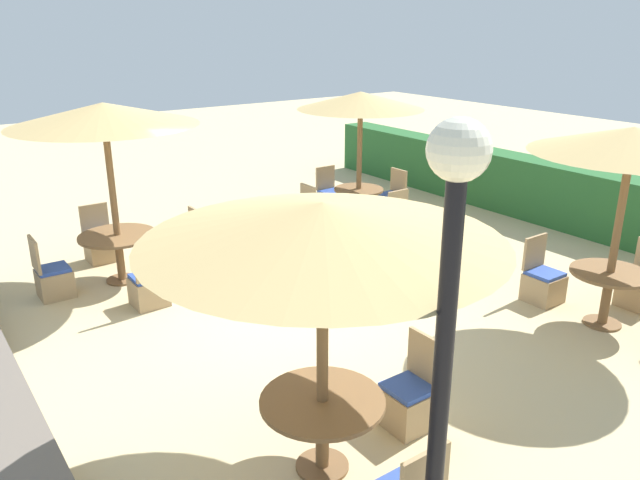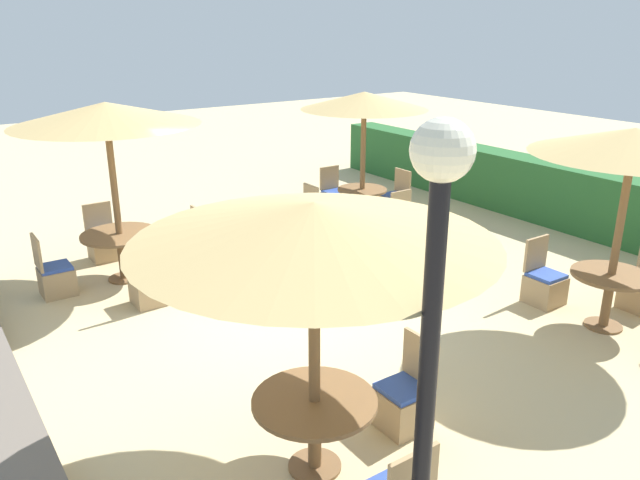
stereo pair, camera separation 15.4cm
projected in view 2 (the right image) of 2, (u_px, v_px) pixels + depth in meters
ground_plane at (285, 309)px, 8.68m from camera, size 40.00×40.00×0.00m
hedge_row at (570, 198)px, 11.91m from camera, size 13.00×0.70×1.18m
lamp_post at (434, 285)px, 3.62m from camera, size 0.36×0.36×3.32m
parasol_back_left at (364, 101)px, 11.56m from camera, size 2.38×2.38×2.55m
round_table_back_left at (362, 197)px, 12.17m from camera, size 0.96×0.96×0.70m
patio_chair_back_left_north at (395, 203)px, 12.78m from camera, size 0.46×0.46×0.93m
patio_chair_back_left_south at (320, 218)px, 11.79m from camera, size 0.46×0.46×0.93m
patio_chair_back_left_west at (335, 199)px, 13.02m from camera, size 0.46×0.46×0.93m
patio_chair_back_left_east at (393, 224)px, 11.46m from camera, size 0.46×0.46×0.93m
parasol_front_left at (106, 114)px, 8.84m from camera, size 2.67×2.67×2.71m
round_table_front_left at (120, 242)px, 9.48m from camera, size 1.16×1.16×0.75m
patio_chair_front_left_west at (104, 244)px, 10.43m from camera, size 0.46×0.46×0.93m
patio_chair_front_left_east at (150, 287)px, 8.75m from camera, size 0.46×0.46×0.93m
patio_chair_front_left_north at (189, 249)px, 10.18m from camera, size 0.46×0.46×0.93m
patio_chair_front_left_south at (55, 278)px, 9.06m from camera, size 0.46×0.46×0.93m
parasol_back_right at (634, 143)px, 7.37m from camera, size 2.41×2.41×2.61m
round_table_back_right at (610, 286)px, 7.99m from camera, size 0.99×0.99×0.75m
patio_chair_back_right_west at (544, 285)px, 8.80m from camera, size 0.46×0.46×0.93m
parasol_front_right at (314, 223)px, 4.84m from camera, size 2.93×2.93×2.48m
round_table_front_right at (315, 414)px, 5.42m from camera, size 1.10×1.10×0.71m
patio_chair_front_right_north at (404, 402)px, 6.11m from camera, size 0.46×0.46×0.93m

